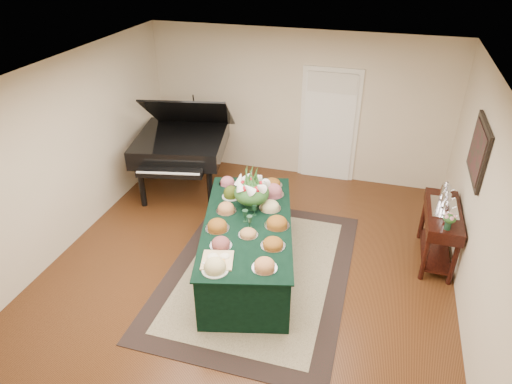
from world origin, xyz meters
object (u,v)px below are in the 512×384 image
(mahogany_sideboard, at_px, (442,222))
(floral_centerpiece, at_px, (252,189))
(grand_piano, at_px, (182,143))
(buffet_table, at_px, (248,246))

(mahogany_sideboard, bearing_deg, floral_centerpiece, -166.65)
(grand_piano, height_order, mahogany_sideboard, grand_piano)
(buffet_table, height_order, grand_piano, grand_piano)
(grand_piano, bearing_deg, buffet_table, -46.37)
(floral_centerpiece, distance_m, mahogany_sideboard, 2.66)
(floral_centerpiece, relative_size, grand_piano, 0.25)
(floral_centerpiece, height_order, mahogany_sideboard, floral_centerpiece)
(floral_centerpiece, height_order, grand_piano, grand_piano)
(buffet_table, xyz_separation_m, floral_centerpiece, (-0.05, 0.36, 0.69))
(buffet_table, bearing_deg, mahogany_sideboard, 21.07)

